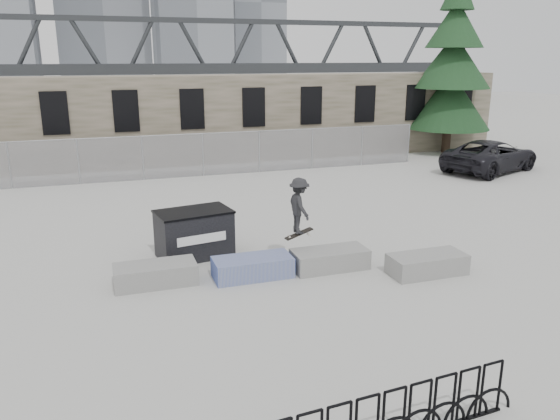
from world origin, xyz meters
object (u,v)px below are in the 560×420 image
object	(u,v)px
planter_offset	(427,263)
dumpster	(194,233)
planter_center_right	(330,258)
planter_center_left	(253,266)
skateboarder	(299,206)
suv	(491,156)
planter_far_left	(155,273)
spruce_tree	(452,68)

from	to	relation	value
planter_offset	dumpster	size ratio (longest dim) A/B	0.90
planter_offset	planter_center_right	bearing A→B (deg)	153.32
planter_center_left	skateboarder	world-z (taller)	skateboarder
suv	skateboarder	size ratio (longest dim) A/B	3.38
planter_center_left	planter_far_left	bearing A→B (deg)	172.54
dumpster	planter_offset	bearing A→B (deg)	-39.90
suv	planter_far_left	bearing A→B (deg)	96.33
dumpster	skateboarder	size ratio (longest dim) A/B	1.35
planter_far_left	planter_offset	xyz separation A→B (m)	(6.76, -1.54, 0.00)
suv	dumpster	bearing A→B (deg)	93.43
planter_far_left	planter_center_right	world-z (taller)	same
planter_offset	suv	xyz separation A→B (m)	(10.29, 10.38, 0.49)
planter_offset	skateboarder	size ratio (longest dim) A/B	1.22
planter_offset	spruce_tree	distance (m)	20.04
planter_center_left	planter_offset	xyz separation A→B (m)	(4.36, -1.22, 0.00)
planter_offset	spruce_tree	size ratio (longest dim) A/B	0.17
planter_center_left	spruce_tree	bearing A→B (deg)	42.55
planter_far_left	suv	world-z (taller)	suv
planter_center_left	planter_offset	size ratio (longest dim) A/B	1.00
spruce_tree	dumpster	bearing A→B (deg)	-143.46
dumpster	planter_center_right	bearing A→B (deg)	-42.13
dumpster	spruce_tree	size ratio (longest dim) A/B	0.19
suv	planter_center_right	bearing A→B (deg)	105.32
dumpster	suv	distance (m)	17.36
spruce_tree	planter_center_right	bearing A→B (deg)	-133.20
dumpster	spruce_tree	xyz separation A→B (m)	(17.00, 12.59, 4.14)
planter_offset	suv	world-z (taller)	suv
planter_center_right	skateboarder	xyz separation A→B (m)	(-0.70, 0.48, 1.38)
planter_far_left	suv	xyz separation A→B (m)	(17.06, 8.85, 0.49)
spruce_tree	planter_center_left	bearing A→B (deg)	-137.45
dumpster	planter_center_left	bearing A→B (deg)	-69.67
planter_offset	skateboarder	xyz separation A→B (m)	(-2.95, 1.61, 1.38)
spruce_tree	suv	xyz separation A→B (m)	(-1.21, -5.39, -4.04)
skateboarder	planter_center_left	bearing A→B (deg)	102.52
planter_far_left	skateboarder	bearing A→B (deg)	1.18
suv	skateboarder	distance (m)	15.91
dumpster	skateboarder	distance (m)	3.15
planter_center_left	planter_offset	distance (m)	4.52
planter_far_left	skateboarder	world-z (taller)	skateboarder
planter_center_right	suv	distance (m)	15.60
planter_center_left	planter_center_right	world-z (taller)	same
planter_far_left	planter_center_right	size ratio (longest dim) A/B	1.00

